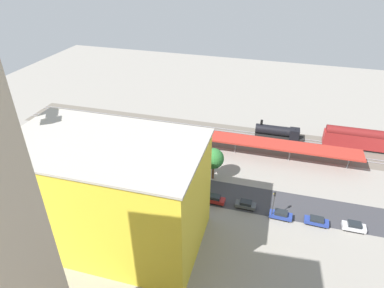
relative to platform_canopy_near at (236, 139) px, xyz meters
name	(u,v)px	position (x,y,z in m)	size (l,w,h in m)	color
ground_plane	(202,176)	(5.85, 12.90, -4.22)	(201.07, 201.07, 0.00)	gray
rail_bed	(220,135)	(5.85, -8.30, -4.22)	(125.67, 14.25, 0.01)	#665E54
street_asphalt	(196,190)	(5.85, 18.42, -4.22)	(125.67, 9.00, 0.01)	#38383D
track_rails	(220,135)	(5.85, -8.30, -4.04)	(125.66, 9.79, 0.12)	#9E9EA8
platform_canopy_near	(236,139)	(0.00, 0.00, 0.00)	(63.32, 6.44, 4.47)	#A82D23
locomotive	(279,133)	(-10.92, -11.43, -2.40)	(13.80, 3.04, 5.15)	black
passenger_coach	(357,138)	(-31.49, -11.43, -0.93)	(17.35, 3.11, 6.22)	black
parked_car_0	(354,227)	(-27.48, 21.70, -3.44)	(4.44, 1.95, 1.76)	black
parked_car_1	(316,221)	(-20.43, 22.12, -3.52)	(4.75, 2.00, 1.56)	black
parked_car_2	(281,215)	(-13.41, 22.39, -3.44)	(4.63, 1.97, 1.76)	black
parked_car_3	(246,205)	(-6.03, 21.20, -3.48)	(4.35, 1.89, 1.68)	black
parked_car_4	(214,199)	(0.78, 21.49, -3.40)	(4.67, 1.93, 1.86)	black
parked_car_5	(185,196)	(7.20, 22.06, -3.51)	(4.17, 1.84, 1.58)	black
parked_car_6	(153,188)	(15.12, 21.64, -3.41)	(4.02, 1.91, 1.82)	black
construction_building	(110,194)	(16.86, 36.19, 6.01)	(32.68, 18.81, 20.47)	yellow
construction_roof_slab	(102,144)	(16.86, 36.19, 16.45)	(33.28, 19.41, 0.40)	#ADA89E
box_truck_0	(155,181)	(15.32, 20.05, -2.60)	(10.08, 2.32, 3.28)	black
box_truck_1	(130,179)	(21.11, 20.76, -2.63)	(8.73, 2.94, 3.24)	black
street_tree_0	(189,156)	(9.32, 12.57, 0.75)	(4.28, 4.28, 7.15)	brown
street_tree_1	(196,160)	(7.32, 13.06, 0.19)	(4.13, 4.13, 6.49)	brown
street_tree_2	(214,159)	(3.12, 12.95, 1.42)	(4.91, 4.91, 8.13)	brown
street_tree_3	(136,149)	(22.62, 13.43, 1.07)	(4.59, 4.59, 7.61)	brown
traffic_light	(274,201)	(-11.59, 23.06, 0.32)	(0.50, 0.36, 6.89)	#333333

